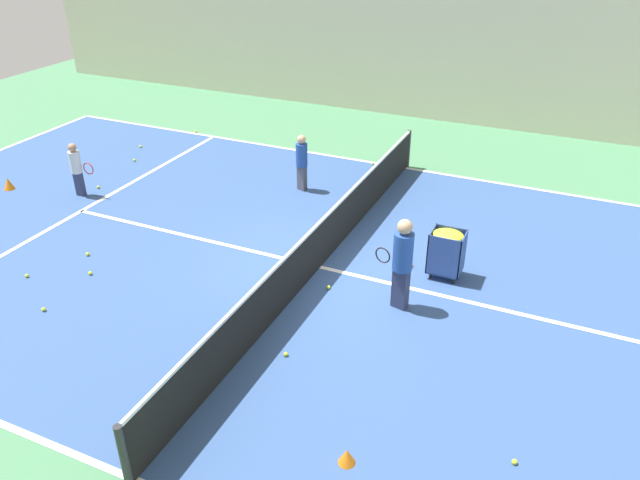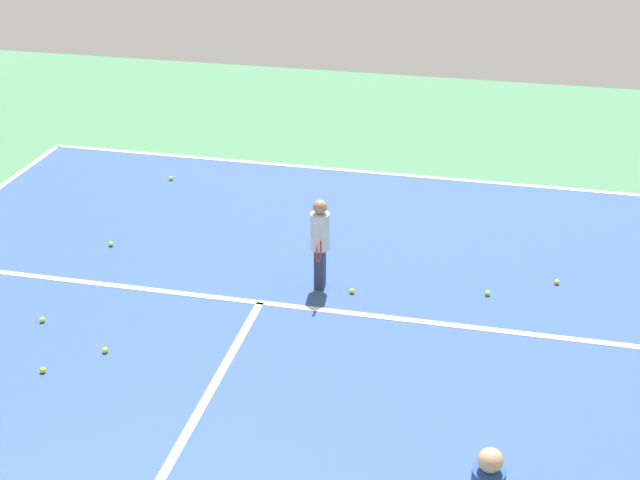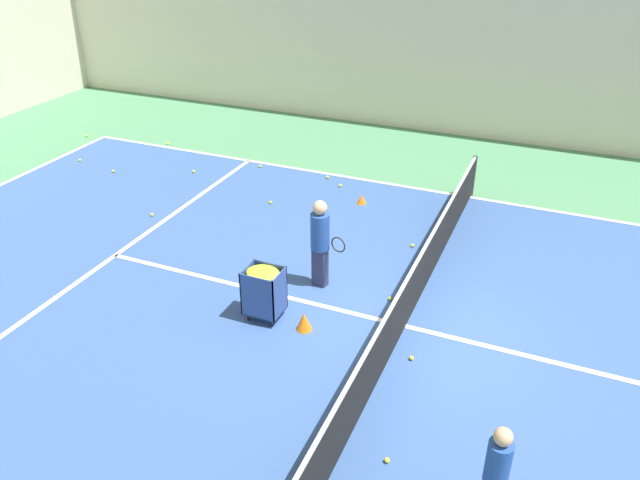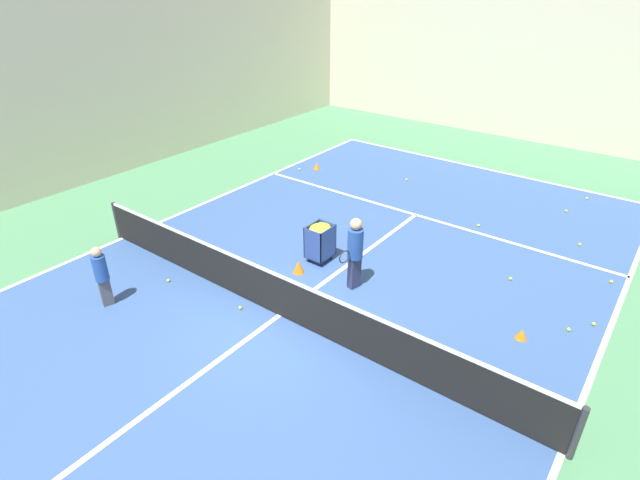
{
  "view_description": "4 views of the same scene",
  "coord_description": "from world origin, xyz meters",
  "views": [
    {
      "loc": [
        9.0,
        4.06,
        6.02
      ],
      "look_at": [
        0.0,
        0.0,
        0.58
      ],
      "focal_mm": 35.0,
      "sensor_mm": 36.0,
      "label": 1
    },
    {
      "loc": [
        -2.93,
        3.72,
        5.82
      ],
      "look_at": [
        -0.65,
        -6.32,
        0.69
      ],
      "focal_mm": 50.0,
      "sensor_mm": 36.0,
      "label": 2
    },
    {
      "loc": [
        -7.94,
        -1.89,
        6.02
      ],
      "look_at": [
        0.6,
        1.73,
        0.9
      ],
      "focal_mm": 35.0,
      "sensor_mm": 36.0,
      "label": 3
    },
    {
      "loc": [
        5.42,
        -5.83,
        6.02
      ],
      "look_at": [
        -0.65,
        2.17,
        0.54
      ],
      "focal_mm": 28.0,
      "sensor_mm": 36.0,
      "label": 4
    }
  ],
  "objects": [
    {
      "name": "tennis_ball_15",
      "position": [
        -1.1,
        -6.23,
        0.04
      ],
      "size": [
        0.07,
        0.07,
        0.07
      ],
      "primitive_type": "sphere",
      "color": "yellow",
      "rests_on": "ground"
    },
    {
      "name": "tennis_ball_14",
      "position": [
        2.5,
        -4.68,
        0.04
      ],
      "size": [
        0.07,
        0.07,
        0.07
      ],
      "primitive_type": "sphere",
      "color": "yellow",
      "rests_on": "ground"
    },
    {
      "name": "tennis_ball_5",
      "position": [
        -3.72,
        -7.07,
        0.04
      ],
      "size": [
        0.07,
        0.07,
        0.07
      ],
      "primitive_type": "sphere",
      "color": "yellow",
      "rests_on": "ground"
    },
    {
      "name": "line_service_near",
      "position": [
        0.0,
        -5.73,
        0.01
      ],
      "size": [
        10.58,
        0.1,
        0.0
      ],
      "primitive_type": "cube",
      "color": "white",
      "rests_on": "ground"
    },
    {
      "name": "line_baseline_near",
      "position": [
        0.0,
        -10.42,
        0.01
      ],
      "size": [
        10.58,
        0.1,
        0.0
      ],
      "primitive_type": "cube",
      "color": "white",
      "rests_on": "ground"
    },
    {
      "name": "tennis_ball_21",
      "position": [
        2.62,
        -9.33,
        0.04
      ],
      "size": [
        0.07,
        0.07,
        0.07
      ],
      "primitive_type": "sphere",
      "color": "yellow",
      "rests_on": "ground"
    },
    {
      "name": "tennis_ball_1",
      "position": [
        -2.84,
        -6.56,
        0.04
      ],
      "size": [
        0.07,
        0.07,
        0.07
      ],
      "primitive_type": "sphere",
      "color": "yellow",
      "rests_on": "ground"
    },
    {
      "name": "tennis_ball_19",
      "position": [
        2.56,
        -6.8,
        0.04
      ],
      "size": [
        0.07,
        0.07,
        0.07
      ],
      "primitive_type": "sphere",
      "color": "yellow",
      "rests_on": "ground"
    },
    {
      "name": "tennis_ball_17",
      "position": [
        1.96,
        -3.7,
        0.04
      ],
      "size": [
        0.07,
        0.07,
        0.07
      ],
      "primitive_type": "sphere",
      "color": "yellow",
      "rests_on": "ground"
    },
    {
      "name": "training_cone_0",
      "position": [
        -0.22,
        -8.11,
        0.14
      ],
      "size": [
        0.25,
        0.25,
        0.27
      ],
      "primitive_type": "cone",
      "color": "orange",
      "rests_on": "ground"
    },
    {
      "name": "tennis_ball_10",
      "position": [
        1.45,
        -4.23,
        0.04
      ],
      "size": [
        0.07,
        0.07,
        0.07
      ],
      "primitive_type": "sphere",
      "color": "yellow",
      "rests_on": "ground"
    },
    {
      "name": "player_near_baseline",
      "position": [
        -0.65,
        -6.31,
        0.72
      ],
      "size": [
        0.25,
        0.57,
        1.25
      ],
      "rotation": [
        0.0,
        0.0,
        1.58
      ],
      "color": "#2D3351",
      "rests_on": "ground"
    }
  ]
}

